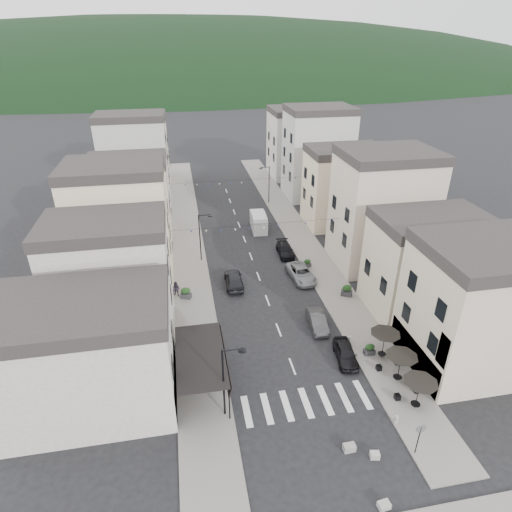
{
  "coord_description": "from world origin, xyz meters",
  "views": [
    {
      "loc": [
        -7.92,
        -20.14,
        24.6
      ],
      "look_at": [
        -0.58,
        19.41,
        3.5
      ],
      "focal_mm": 30.0,
      "sensor_mm": 36.0,
      "label": 1
    }
  ],
  "objects_px": {
    "parked_car_a": "(346,353)",
    "parked_car_e": "(234,280)",
    "parked_car_c": "(301,273)",
    "delivery_van": "(259,221)",
    "parked_car_d": "(285,250)",
    "pedestrian_b": "(176,289)",
    "parked_car_b": "(317,321)",
    "pedestrian_a": "(196,343)"
  },
  "relations": [
    {
      "from": "delivery_van",
      "to": "pedestrian_a",
      "type": "xyz_separation_m",
      "value": [
        -10.22,
        -24.52,
        -0.29
      ]
    },
    {
      "from": "parked_car_c",
      "to": "parked_car_e",
      "type": "height_order",
      "value": "parked_car_e"
    },
    {
      "from": "parked_car_b",
      "to": "delivery_van",
      "type": "bearing_deg",
      "value": 97.38
    },
    {
      "from": "parked_car_d",
      "to": "parked_car_e",
      "type": "distance_m",
      "value": 9.53
    },
    {
      "from": "parked_car_b",
      "to": "parked_car_d",
      "type": "distance_m",
      "value": 14.88
    },
    {
      "from": "parked_car_e",
      "to": "delivery_van",
      "type": "distance_m",
      "value": 15.41
    },
    {
      "from": "parked_car_c",
      "to": "parked_car_a",
      "type": "bearing_deg",
      "value": -94.59
    },
    {
      "from": "parked_car_c",
      "to": "pedestrian_b",
      "type": "relative_size",
      "value": 3.08
    },
    {
      "from": "parked_car_d",
      "to": "delivery_van",
      "type": "distance_m",
      "value": 8.44
    },
    {
      "from": "parked_car_b",
      "to": "parked_car_e",
      "type": "xyz_separation_m",
      "value": [
        -6.66,
        8.7,
        0.12
      ]
    },
    {
      "from": "parked_car_c",
      "to": "delivery_van",
      "type": "xyz_separation_m",
      "value": [
        -2.11,
        14.33,
        0.46
      ]
    },
    {
      "from": "parked_car_a",
      "to": "parked_car_d",
      "type": "distance_m",
      "value": 19.69
    },
    {
      "from": "parked_car_d",
      "to": "pedestrian_b",
      "type": "height_order",
      "value": "pedestrian_b"
    },
    {
      "from": "parked_car_d",
      "to": "pedestrian_b",
      "type": "relative_size",
      "value": 2.68
    },
    {
      "from": "parked_car_a",
      "to": "parked_car_c",
      "type": "height_order",
      "value": "parked_car_c"
    },
    {
      "from": "parked_car_d",
      "to": "delivery_van",
      "type": "relative_size",
      "value": 0.87
    },
    {
      "from": "parked_car_a",
      "to": "parked_car_b",
      "type": "bearing_deg",
      "value": 108.06
    },
    {
      "from": "pedestrian_b",
      "to": "delivery_van",
      "type": "bearing_deg",
      "value": 78.55
    },
    {
      "from": "parked_car_c",
      "to": "parked_car_d",
      "type": "distance_m",
      "value": 6.1
    },
    {
      "from": "parked_car_a",
      "to": "parked_car_d",
      "type": "bearing_deg",
      "value": 98.07
    },
    {
      "from": "parked_car_d",
      "to": "pedestrian_b",
      "type": "bearing_deg",
      "value": -149.4
    },
    {
      "from": "pedestrian_a",
      "to": "parked_car_c",
      "type": "bearing_deg",
      "value": 29.83
    },
    {
      "from": "parked_car_d",
      "to": "delivery_van",
      "type": "xyz_separation_m",
      "value": [
        -1.78,
        8.23,
        0.53
      ]
    },
    {
      "from": "parked_car_a",
      "to": "pedestrian_b",
      "type": "distance_m",
      "value": 18.58
    },
    {
      "from": "parked_car_e",
      "to": "pedestrian_a",
      "type": "distance_m",
      "value": 11.17
    },
    {
      "from": "parked_car_a",
      "to": "parked_car_e",
      "type": "relative_size",
      "value": 0.86
    },
    {
      "from": "parked_car_b",
      "to": "pedestrian_a",
      "type": "xyz_separation_m",
      "value": [
        -11.4,
        -1.41,
        0.21
      ]
    },
    {
      "from": "delivery_van",
      "to": "pedestrian_b",
      "type": "relative_size",
      "value": 3.08
    },
    {
      "from": "pedestrian_a",
      "to": "parked_car_a",
      "type": "bearing_deg",
      "value": -25.13
    },
    {
      "from": "parked_car_c",
      "to": "parked_car_d",
      "type": "relative_size",
      "value": 1.15
    },
    {
      "from": "parked_car_e",
      "to": "parked_car_a",
      "type": "bearing_deg",
      "value": 120.5
    },
    {
      "from": "parked_car_a",
      "to": "parked_car_d",
      "type": "xyz_separation_m",
      "value": [
        -0.34,
        19.68,
        -0.04
      ]
    },
    {
      "from": "pedestrian_a",
      "to": "pedestrian_b",
      "type": "distance_m",
      "value": 9.15
    },
    {
      "from": "delivery_van",
      "to": "pedestrian_b",
      "type": "bearing_deg",
      "value": -123.25
    },
    {
      "from": "delivery_van",
      "to": "pedestrian_a",
      "type": "bearing_deg",
      "value": -108.84
    },
    {
      "from": "parked_car_d",
      "to": "parked_car_a",
      "type": "bearing_deg",
      "value": -86.72
    },
    {
      "from": "parked_car_b",
      "to": "parked_car_a",
      "type": "bearing_deg",
      "value": -74.57
    },
    {
      "from": "parked_car_a",
      "to": "pedestrian_a",
      "type": "bearing_deg",
      "value": 171.69
    },
    {
      "from": "parked_car_b",
      "to": "delivery_van",
      "type": "distance_m",
      "value": 23.14
    },
    {
      "from": "parked_car_a",
      "to": "pedestrian_b",
      "type": "bearing_deg",
      "value": 145.07
    },
    {
      "from": "parked_car_e",
      "to": "delivery_van",
      "type": "bearing_deg",
      "value": -109.68
    },
    {
      "from": "parked_car_d",
      "to": "parked_car_e",
      "type": "xyz_separation_m",
      "value": [
        -7.26,
        -6.17,
        0.15
      ]
    }
  ]
}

